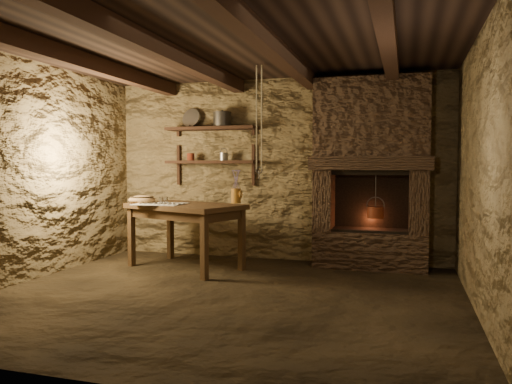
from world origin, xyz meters
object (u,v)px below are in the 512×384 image
(wooden_bowl, at_px, (142,200))
(work_table, at_px, (186,234))
(iron_stockpot, at_px, (222,120))
(stoneware_jug, at_px, (236,189))
(red_pot, at_px, (375,212))

(wooden_bowl, bearing_deg, work_table, 1.76)
(iron_stockpot, bearing_deg, work_table, -105.62)
(wooden_bowl, bearing_deg, stoneware_jug, 15.25)
(red_pot, bearing_deg, stoneware_jug, -169.04)
(iron_stockpot, height_order, red_pot, iron_stockpot)
(work_table, relative_size, iron_stockpot, 6.69)
(stoneware_jug, relative_size, red_pot, 0.78)
(work_table, bearing_deg, red_pot, 36.15)
(iron_stockpot, bearing_deg, red_pot, -3.41)
(work_table, height_order, iron_stockpot, iron_stockpot)
(red_pot, bearing_deg, work_table, -164.54)
(wooden_bowl, height_order, red_pot, red_pot)
(stoneware_jug, distance_m, wooden_bowl, 1.18)
(wooden_bowl, distance_m, red_pot, 2.87)
(stoneware_jug, bearing_deg, work_table, -170.30)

